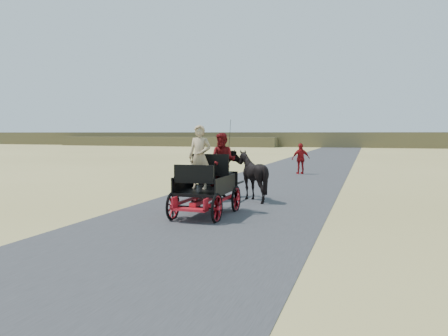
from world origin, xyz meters
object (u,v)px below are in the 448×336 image
(carriage, at_px, (206,202))
(horse_right, at_px, (252,176))
(pedestrian, at_px, (301,159))
(horse_left, at_px, (222,175))

(carriage, relative_size, horse_right, 1.41)
(horse_right, height_order, pedestrian, pedestrian)
(pedestrian, bearing_deg, carriage, 60.19)
(carriage, bearing_deg, horse_left, 100.39)
(horse_right, distance_m, pedestrian, 10.06)
(carriage, xyz_separation_m, horse_right, (0.55, 3.00, 0.49))
(horse_left, distance_m, pedestrian, 10.14)
(pedestrian, bearing_deg, horse_left, 56.17)
(horse_left, bearing_deg, carriage, 100.39)
(horse_left, bearing_deg, horse_right, -180.00)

